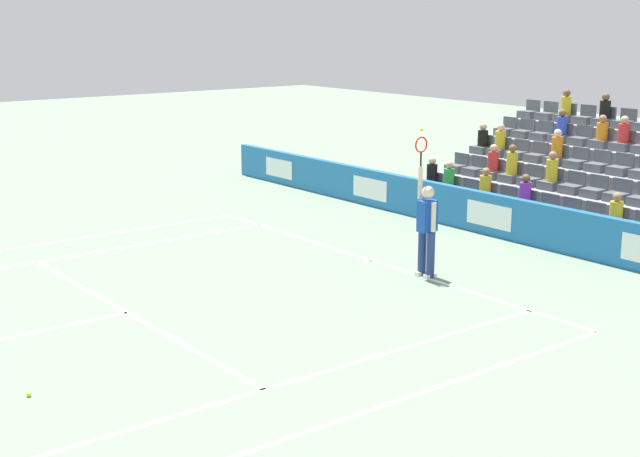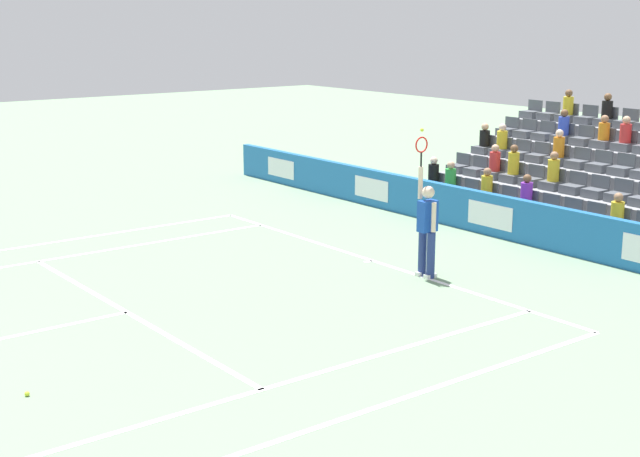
{
  "view_description": "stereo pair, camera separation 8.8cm",
  "coord_description": "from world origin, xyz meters",
  "views": [
    {
      "loc": [
        -13.55,
        -0.05,
        4.9
      ],
      "look_at": [
        -0.76,
        -9.96,
        1.1
      ],
      "focal_mm": 50.8,
      "sensor_mm": 36.0,
      "label": 1
    },
    {
      "loc": [
        -13.61,
        -0.12,
        4.9
      ],
      "look_at": [
        -0.76,
        -9.96,
        1.1
      ],
      "focal_mm": 50.8,
      "sensor_mm": 36.0,
      "label": 2
    }
  ],
  "objects": [
    {
      "name": "sponsor_barrier",
      "position": [
        -0.0,
        -15.52,
        0.48
      ],
      "size": [
        20.74,
        0.22,
        0.97
      ],
      "color": "#1E66AD",
      "rests_on": "ground"
    },
    {
      "name": "line_singles_sideline_right",
      "position": [
        -4.12,
        -5.95,
        0.0
      ],
      "size": [
        0.1,
        11.89,
        0.01
      ],
      "primitive_type": "cube",
      "color": "white",
      "rests_on": "ground"
    },
    {
      "name": "line_service",
      "position": [
        0.0,
        -6.4,
        0.0
      ],
      "size": [
        8.23,
        0.1,
        0.01
      ],
      "primitive_type": "cube",
      "color": "white",
      "rests_on": "ground"
    },
    {
      "name": "line_singles_sideline_left",
      "position": [
        4.12,
        -5.95,
        0.0
      ],
      "size": [
        0.1,
        11.89,
        0.01
      ],
      "primitive_type": "cube",
      "color": "white",
      "rests_on": "ground"
    },
    {
      "name": "line_doubles_sideline_right",
      "position": [
        -5.49,
        -5.95,
        0.0
      ],
      "size": [
        0.1,
        11.89,
        0.01
      ],
      "primitive_type": "cube",
      "color": "white",
      "rests_on": "ground"
    },
    {
      "name": "line_baseline",
      "position": [
        0.0,
        -11.89,
        0.0
      ],
      "size": [
        10.97,
        0.1,
        0.01
      ],
      "primitive_type": "cube",
      "color": "white",
      "rests_on": "ground"
    },
    {
      "name": "tennis_player",
      "position": [
        -1.51,
        -11.95,
        0.99
      ],
      "size": [
        0.53,
        0.36,
        2.85
      ],
      "color": "navy",
      "rests_on": "ground"
    },
    {
      "name": "stadium_stand",
      "position": [
        0.01,
        -19.08,
        0.83
      ],
      "size": [
        6.82,
        4.75,
        2.98
      ],
      "color": "gray",
      "rests_on": "ground"
    },
    {
      "name": "loose_tennis_ball",
      "position": [
        -2.4,
        -3.81,
        0.03
      ],
      "size": [
        0.07,
        0.07,
        0.07
      ],
      "primitive_type": "sphere",
      "color": "#D1E533",
      "rests_on": "ground"
    },
    {
      "name": "line_centre_mark",
      "position": [
        0.0,
        -11.79,
        0.0
      ],
      "size": [
        0.1,
        0.2,
        0.01
      ],
      "primitive_type": "cube",
      "color": "white",
      "rests_on": "ground"
    }
  ]
}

